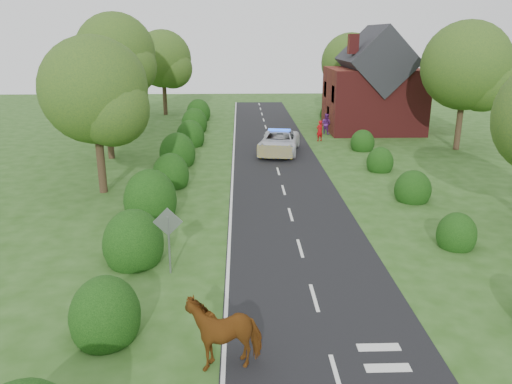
{
  "coord_description": "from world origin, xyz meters",
  "views": [
    {
      "loc": [
        -2.4,
        -14.61,
        8.34
      ],
      "look_at": [
        -1.69,
        7.62,
        1.3
      ],
      "focal_mm": 35.0,
      "sensor_mm": 36.0,
      "label": 1
    }
  ],
  "objects_px": {
    "pedestrian_red": "(320,131)",
    "pedestrian_purple": "(326,124)",
    "road_sign": "(168,231)",
    "cow": "(224,334)",
    "police_van": "(279,142)"
  },
  "relations": [
    {
      "from": "police_van",
      "to": "pedestrian_purple",
      "type": "height_order",
      "value": "pedestrian_purple"
    },
    {
      "from": "pedestrian_red",
      "to": "pedestrian_purple",
      "type": "distance_m",
      "value": 3.14
    },
    {
      "from": "road_sign",
      "to": "police_van",
      "type": "distance_m",
      "value": 20.05
    },
    {
      "from": "pedestrian_purple",
      "to": "police_van",
      "type": "bearing_deg",
      "value": 96.33
    },
    {
      "from": "road_sign",
      "to": "pedestrian_purple",
      "type": "relative_size",
      "value": 1.41
    },
    {
      "from": "road_sign",
      "to": "pedestrian_red",
      "type": "relative_size",
      "value": 1.5
    },
    {
      "from": "road_sign",
      "to": "pedestrian_red",
      "type": "xyz_separation_m",
      "value": [
        9.08,
        23.45,
        -0.81
      ]
    },
    {
      "from": "police_van",
      "to": "pedestrian_purple",
      "type": "bearing_deg",
      "value": 67.23
    },
    {
      "from": "pedestrian_red",
      "to": "pedestrian_purple",
      "type": "height_order",
      "value": "pedestrian_purple"
    },
    {
      "from": "cow",
      "to": "police_van",
      "type": "relative_size",
      "value": 0.36
    },
    {
      "from": "road_sign",
      "to": "pedestrian_red",
      "type": "distance_m",
      "value": 25.16
    },
    {
      "from": "road_sign",
      "to": "pedestrian_red",
      "type": "height_order",
      "value": "road_sign"
    },
    {
      "from": "pedestrian_purple",
      "to": "road_sign",
      "type": "bearing_deg",
      "value": 108.48
    },
    {
      "from": "cow",
      "to": "pedestrian_red",
      "type": "bearing_deg",
      "value": 153.84
    },
    {
      "from": "police_van",
      "to": "pedestrian_purple",
      "type": "xyz_separation_m",
      "value": [
        4.65,
        7.14,
        0.08
      ]
    }
  ]
}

